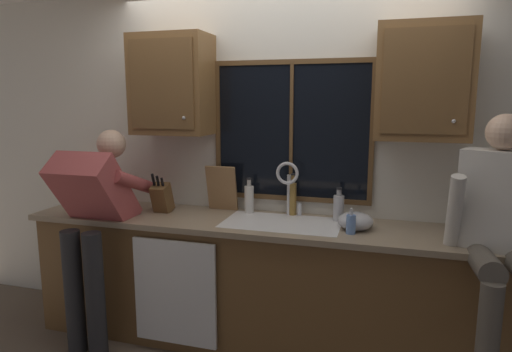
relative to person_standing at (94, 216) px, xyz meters
name	(u,v)px	position (x,y,z in m)	size (l,w,h in m)	color
back_wall	(285,164)	(1.21, 0.66, 0.32)	(5.88, 0.12, 2.55)	silver
window_glass	(292,132)	(1.28, 0.59, 0.57)	(1.10, 0.02, 0.95)	black
window_frame_top	(292,62)	(1.28, 0.58, 1.06)	(1.17, 0.02, 0.04)	brown
window_frame_bottom	(290,198)	(1.28, 0.58, 0.08)	(1.17, 0.02, 0.04)	brown
window_frame_left	(218,130)	(0.71, 0.58, 0.57)	(0.04, 0.02, 0.95)	brown
window_frame_right	(372,133)	(1.85, 0.58, 0.57)	(0.04, 0.02, 0.95)	brown
window_mullion_center	(291,132)	(1.28, 0.58, 0.57)	(0.02, 0.02, 0.95)	brown
lower_cabinet_run	(272,287)	(1.21, 0.31, -0.51)	(3.48, 0.58, 0.88)	brown
countertop	(272,225)	(1.21, 0.29, -0.05)	(3.54, 0.62, 0.04)	gray
dishwasher_front	(175,293)	(0.61, -0.01, -0.50)	(0.60, 0.02, 0.74)	white
upper_cabinet_left	(172,85)	(0.41, 0.43, 0.91)	(0.57, 0.36, 0.72)	brown
upper_cabinet_right	(423,82)	(2.14, 0.43, 0.91)	(0.57, 0.36, 0.72)	brown
sink	(282,237)	(1.28, 0.30, -0.13)	(0.80, 0.46, 0.21)	silver
faucet	(289,182)	(1.29, 0.48, 0.22)	(0.18, 0.09, 0.40)	silver
person_standing	(94,216)	(0.00, 0.00, 0.00)	(0.53, 0.70, 1.54)	#262628
person_sitting_on_counter	(501,222)	(2.56, 0.03, 0.15)	(0.54, 0.66, 1.26)	#595147
knife_block	(162,198)	(0.35, 0.33, 0.08)	(0.12, 0.18, 0.32)	brown
cutting_board	(222,188)	(0.76, 0.52, 0.14)	(0.23, 0.02, 0.35)	#997047
mixing_bowl	(355,221)	(1.77, 0.30, 0.02)	(0.23, 0.23, 0.11)	#B7B7BC
soap_dispenser	(351,224)	(1.75, 0.18, 0.03)	(0.06, 0.07, 0.17)	#668CCC
bottle_green_glass	(339,207)	(1.64, 0.47, 0.06)	(0.07, 0.07, 0.24)	#B7B7BC
bottle_tall_clear	(293,198)	(1.30, 0.53, 0.09)	(0.05, 0.05, 0.31)	olive
bottle_amber_small	(249,198)	(0.98, 0.50, 0.08)	(0.07, 0.07, 0.26)	silver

